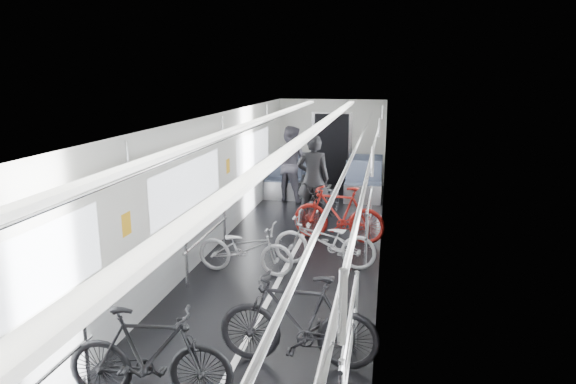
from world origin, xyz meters
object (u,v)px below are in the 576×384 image
person_seated (290,164)px  bike_right_mid (324,241)px  bike_left_far (245,248)px  bike_left_mid (150,355)px  person_standing (313,179)px  bike_right_near (299,320)px  bike_right_far (338,214)px  bike_aisle (322,202)px

person_seated → bike_right_mid: bearing=126.2°
bike_left_far → person_seated: size_ratio=0.85×
bike_left_mid → bike_left_far: bike_left_mid is taller
person_standing → person_seated: 1.95m
bike_right_near → person_standing: person_standing is taller
bike_right_far → person_seated: (-1.49, 2.94, 0.40)m
bike_aisle → person_standing: size_ratio=0.97×
bike_aisle → bike_right_mid: bearing=-65.3°
bike_left_mid → bike_right_mid: 4.02m
bike_left_mid → bike_left_far: 3.33m
bike_right_near → person_seated: 7.44m
person_standing → bike_left_far: bearing=74.7°
bike_right_far → person_seated: size_ratio=0.95×
bike_aisle → person_seated: bearing=135.9°
person_seated → bike_left_mid: bearing=109.7°
bike_left_mid → bike_left_far: bearing=-6.4°
person_standing → bike_left_mid: bearing=80.5°
bike_right_near → bike_right_mid: 2.95m
bike_right_near → bike_left_mid: bearing=-55.9°
bike_right_near → bike_left_far: bearing=-153.0°
bike_aisle → person_seated: size_ratio=0.98×
bike_left_far → bike_aisle: 3.08m
bike_right_far → person_seated: 3.32m
bike_right_mid → person_seated: 4.57m
person_seated → bike_right_near: bearing=119.8°
person_standing → person_seated: bearing=-68.8°
bike_right_near → person_seated: person_seated is taller
bike_left_far → bike_right_far: size_ratio=0.89×
bike_left_mid → bike_right_near: 1.57m
bike_right_mid → bike_aisle: (-0.35, 2.46, 0.03)m
bike_right_far → person_seated: bearing=-143.6°
bike_right_mid → person_seated: size_ratio=0.91×
bike_right_near → person_standing: 5.56m
bike_left_mid → bike_right_far: bike_right_far is taller
bike_right_near → person_seated: bearing=-169.1°
bike_right_far → person_standing: (-0.66, 1.17, 0.41)m
person_seated → bike_right_far: bearing=135.1°
person_standing → bike_right_near: bearing=92.9°
bike_left_mid → bike_right_near: (1.29, 0.89, 0.04)m
bike_aisle → bike_right_far: bearing=-51.1°
bike_right_mid → person_standing: size_ratio=0.90×
person_standing → person_seated: person_standing is taller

